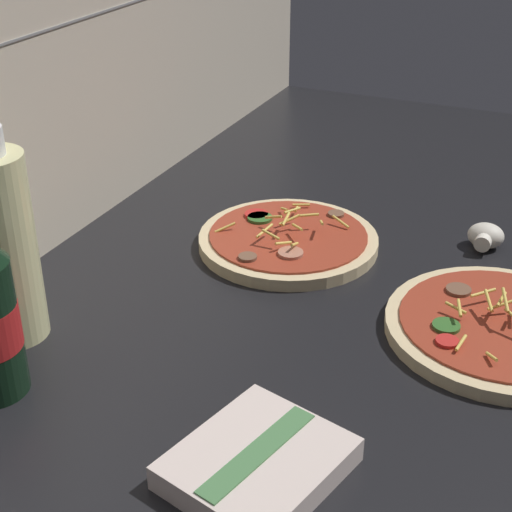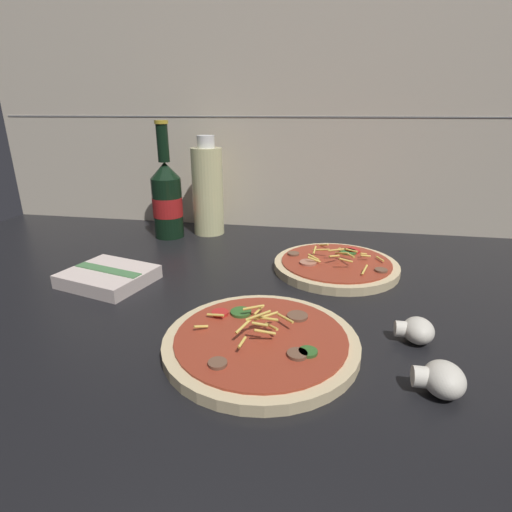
{
  "view_description": "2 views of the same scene",
  "coord_description": "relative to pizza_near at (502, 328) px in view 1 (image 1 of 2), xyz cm",
  "views": [
    {
      "loc": [
        -74.61,
        -16.65,
        50.74
      ],
      "look_at": [
        -6.46,
        13.95,
        10.26
      ],
      "focal_mm": 55.0,
      "sensor_mm": 36.0,
      "label": 1
    },
    {
      "loc": [
        8.49,
        -55.81,
        31.52
      ],
      "look_at": [
        -3.7,
        10.95,
        6.63
      ],
      "focal_mm": 28.0,
      "sensor_mm": 36.0,
      "label": 2
    }
  ],
  "objects": [
    {
      "name": "pizza_far",
      "position": [
        9.66,
        28.97,
        0.05
      ],
      "size": [
        23.62,
        23.62,
        4.37
      ],
      "color": "beige",
      "rests_on": "counter_slab"
    },
    {
      "name": "pizza_near",
      "position": [
        0.0,
        0.0,
        0.0
      ],
      "size": [
        25.22,
        25.22,
        5.28
      ],
      "color": "beige",
      "rests_on": "counter_slab"
    },
    {
      "name": "dish_towel",
      "position": [
        -30.14,
        15.54,
        0.32
      ],
      "size": [
        16.8,
        15.33,
        2.56
      ],
      "color": "beige",
      "rests_on": "counter_slab"
    },
    {
      "name": "counter_slab",
      "position": [
        -1.12,
        11.9,
        -2.14
      ],
      "size": [
        160.0,
        90.0,
        2.5
      ],
      "color": "black",
      "rests_on": "ground"
    },
    {
      "name": "mushroom_right",
      "position": [
        19.96,
        5.24,
        0.76
      ],
      "size": [
        4.96,
        4.72,
        3.3
      ],
      "color": "white",
      "rests_on": "counter_slab"
    },
    {
      "name": "tile_backsplash",
      "position": [
        -1.12,
        57.4,
        26.61
      ],
      "size": [
        160.0,
        1.13,
        60.0
      ],
      "color": "beige",
      "rests_on": "ground"
    },
    {
      "name": "oil_bottle",
      "position": [
        -21.4,
        48.51,
        9.92
      ],
      "size": [
        7.44,
        7.44,
        23.52
      ],
      "color": "beige",
      "rests_on": "counter_slab"
    }
  ]
}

